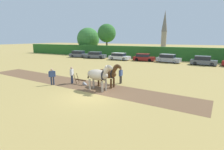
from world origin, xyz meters
name	(u,v)px	position (x,y,z in m)	size (l,w,h in m)	color
ground_plane	(89,97)	(0.00, 0.00, 0.00)	(240.00, 240.00, 0.00)	#A88E4C
plowed_furrow_strip	(72,83)	(-4.06, 2.78, 0.00)	(25.13, 3.31, 0.01)	brown
hedgerow	(163,53)	(0.00, 27.28, 1.34)	(78.67, 1.54, 2.68)	#286023
tree_far_left	(88,39)	(-21.85, 31.21, 4.24)	(6.29, 6.29, 7.39)	brown
tree_left	(107,33)	(-15.50, 30.72, 5.73)	(4.82, 4.82, 8.17)	brown
church_spire	(164,29)	(-8.22, 69.06, 8.40)	(2.47, 2.47, 16.05)	gray
draft_horse_lead_left	(99,75)	(-0.25, 1.80, 1.38)	(2.77, 1.16, 2.41)	#B2A38E
draft_horse_lead_right	(107,74)	(-0.13, 3.11, 1.27)	(2.86, 1.06, 2.32)	#513319
plow	(82,81)	(-2.75, 2.67, 0.31)	(1.53, 0.49, 1.13)	#4C331E
farmer_at_plow	(72,74)	(-3.88, 2.58, 0.99)	(0.34, 0.65, 1.70)	#28334C
farmer_beside_team	(121,74)	(0.48, 4.81, 0.95)	(0.41, 0.65, 1.65)	#38332D
farmer_onlooker_left	(52,76)	(-5.23, 1.28, 0.93)	(0.44, 0.54, 1.61)	#28334C
parked_car_far_left	(79,54)	(-18.67, 22.64, 0.74)	(4.65, 2.26, 1.54)	#565B66
parked_car_left	(96,55)	(-13.84, 22.58, 0.72)	(4.72, 2.67, 1.48)	#565B66
parked_car_center_left	(119,57)	(-7.86, 22.36, 0.71)	(4.52, 2.07, 1.47)	silver
parked_car_center	(144,57)	(-2.83, 23.08, 0.70)	(4.27, 2.03, 1.45)	maroon
parked_car_center_right	(168,58)	(1.90, 23.04, 0.75)	(4.54, 2.34, 1.55)	#9E9EA8
parked_car_right	(203,61)	(7.77, 22.41, 0.73)	(4.12, 2.01, 1.54)	#565B66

